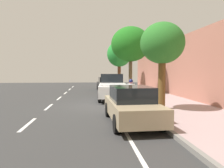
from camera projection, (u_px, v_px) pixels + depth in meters
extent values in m
plane|color=#333333|center=(102.00, 106.00, 12.93)|extent=(57.42, 57.42, 0.00)
cube|color=#AC9292|center=(167.00, 104.00, 13.35)|extent=(4.23, 35.89, 0.15)
cube|color=gray|center=(134.00, 104.00, 13.13)|extent=(0.16, 35.89, 0.15)
cube|color=white|center=(28.00, 124.00, 8.39)|extent=(0.14, 2.20, 0.01)
cube|color=white|center=(49.00, 107.00, 12.56)|extent=(0.14, 2.20, 0.01)
cube|color=white|center=(59.00, 98.00, 16.73)|extent=(0.14, 2.20, 0.01)
cube|color=white|center=(66.00, 93.00, 20.90)|extent=(0.14, 2.20, 0.01)
cube|color=white|center=(70.00, 89.00, 25.08)|extent=(0.14, 2.20, 0.01)
cube|color=white|center=(73.00, 87.00, 29.25)|extent=(0.14, 2.20, 0.01)
cube|color=white|center=(110.00, 106.00, 12.98)|extent=(0.12, 35.89, 0.01)
cube|color=#B06E5D|center=(204.00, 67.00, 13.45)|extent=(0.50, 35.89, 4.89)
cube|color=tan|center=(131.00, 109.00, 8.62)|extent=(1.89, 4.45, 0.64)
cube|color=black|center=(131.00, 94.00, 8.58)|extent=(1.61, 2.14, 0.60)
cylinder|color=black|center=(141.00, 109.00, 10.09)|extent=(0.24, 0.67, 0.66)
cylinder|color=black|center=(108.00, 110.00, 9.88)|extent=(0.24, 0.67, 0.66)
cylinder|color=black|center=(162.00, 122.00, 7.39)|extent=(0.24, 0.67, 0.66)
cylinder|color=black|center=(117.00, 124.00, 7.18)|extent=(0.24, 0.67, 0.66)
cube|color=white|center=(112.00, 90.00, 15.99)|extent=(2.32, 5.42, 0.80)
cube|color=black|center=(112.00, 79.00, 16.87)|extent=(1.82, 1.62, 0.80)
cube|color=white|center=(113.00, 85.00, 14.77)|extent=(2.04, 2.77, 0.12)
cylinder|color=black|center=(122.00, 92.00, 17.68)|extent=(0.27, 0.81, 0.80)
cylinder|color=black|center=(101.00, 92.00, 17.62)|extent=(0.27, 0.81, 0.80)
cylinder|color=black|center=(126.00, 97.00, 14.40)|extent=(0.27, 0.81, 0.80)
cylinder|color=black|center=(100.00, 97.00, 14.34)|extent=(0.27, 0.81, 0.80)
cube|color=black|center=(106.00, 85.00, 23.65)|extent=(1.97, 4.48, 0.64)
cube|color=black|center=(106.00, 80.00, 23.61)|extent=(1.65, 2.17, 0.60)
cylinder|color=black|center=(111.00, 87.00, 25.13)|extent=(0.25, 0.67, 0.66)
cylinder|color=black|center=(98.00, 87.00, 24.89)|extent=(0.25, 0.67, 0.66)
cylinder|color=black|center=(115.00, 88.00, 22.44)|extent=(0.25, 0.67, 0.66)
cylinder|color=black|center=(100.00, 89.00, 22.20)|extent=(0.25, 0.67, 0.66)
torus|color=black|center=(121.00, 101.00, 12.68)|extent=(0.58, 0.52, 0.73)
torus|color=black|center=(131.00, 99.00, 13.44)|extent=(0.58, 0.52, 0.73)
cylinder|color=#1926A5|center=(125.00, 99.00, 12.96)|extent=(0.51, 0.46, 0.54)
cylinder|color=#1926A5|center=(129.00, 98.00, 13.23)|extent=(0.13, 0.12, 0.50)
cylinder|color=#1926A5|center=(126.00, 94.00, 12.98)|extent=(0.57, 0.51, 0.05)
cylinder|color=#1926A5|center=(130.00, 101.00, 13.32)|extent=(0.29, 0.26, 0.20)
cylinder|color=#1926A5|center=(130.00, 97.00, 13.35)|extent=(0.22, 0.20, 0.35)
cylinder|color=#1926A5|center=(121.00, 98.00, 12.70)|extent=(0.11, 0.10, 0.36)
cube|color=black|center=(129.00, 94.00, 13.25)|extent=(0.25, 0.23, 0.05)
cylinder|color=black|center=(122.00, 94.00, 12.71)|extent=(0.33, 0.36, 0.03)
cylinder|color=#C6B284|center=(129.00, 100.00, 12.69)|extent=(0.15, 0.15, 0.82)
cylinder|color=#C6B284|center=(132.00, 100.00, 12.57)|extent=(0.15, 0.15, 0.82)
cube|color=white|center=(131.00, 89.00, 12.59)|extent=(0.43, 0.43, 0.58)
cylinder|color=white|center=(127.00, 89.00, 12.75)|extent=(0.10, 0.10, 0.55)
cylinder|color=white|center=(135.00, 89.00, 12.43)|extent=(0.10, 0.10, 0.55)
sphere|color=#B6696F|center=(131.00, 82.00, 12.57)|extent=(0.23, 0.23, 0.23)
sphere|color=navy|center=(131.00, 81.00, 12.56)|extent=(0.26, 0.26, 0.26)
cube|color=black|center=(133.00, 88.00, 12.75)|extent=(0.34, 0.34, 0.44)
cylinder|color=brown|center=(162.00, 82.00, 11.00)|extent=(0.38, 0.38, 2.84)
ellipsoid|color=#2C7428|center=(162.00, 43.00, 10.88)|extent=(2.29, 2.29, 2.16)
cylinder|color=brown|center=(130.00, 74.00, 19.68)|extent=(0.33, 0.33, 3.55)
ellipsoid|color=#21721D|center=(131.00, 44.00, 19.52)|extent=(3.65, 3.65, 3.25)
cylinder|color=brown|center=(119.00, 74.00, 27.47)|extent=(0.42, 0.42, 3.43)
ellipsoid|color=#258E33|center=(119.00, 54.00, 27.31)|extent=(3.19, 3.19, 3.34)
cylinder|color=red|center=(124.00, 89.00, 19.75)|extent=(0.22, 0.22, 0.70)
sphere|color=red|center=(124.00, 85.00, 19.73)|extent=(0.20, 0.20, 0.20)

